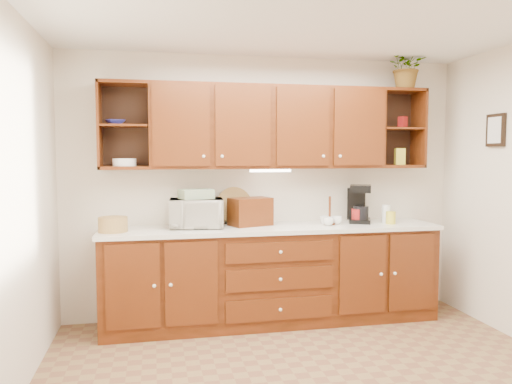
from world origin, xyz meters
name	(u,v)px	position (x,y,z in m)	size (l,w,h in m)	color
ceiling	(325,5)	(0.00, 0.00, 2.60)	(4.00, 4.00, 0.00)	white
back_wall	(265,187)	(0.00, 1.75, 1.30)	(4.00, 4.00, 0.00)	beige
left_wall	(1,210)	(-2.00, 0.00, 1.30)	(3.50, 3.50, 0.00)	beige
base_cabinets	(272,276)	(0.00, 1.45, 0.45)	(3.20, 0.60, 0.90)	#371706
countertop	(272,228)	(0.00, 1.44, 0.92)	(3.24, 0.64, 0.04)	silver
upper_cabinets	(270,127)	(0.01, 1.59, 1.89)	(3.20, 0.33, 0.80)	#371706
undercabinet_light	(270,171)	(0.00, 1.53, 1.47)	(0.40, 0.05, 0.03)	white
framed_picture	(496,130)	(1.98, 0.90, 1.85)	(0.03, 0.24, 0.30)	black
wicker_basket	(113,224)	(-1.47, 1.38, 1.01)	(0.26, 0.26, 0.13)	#A98046
microwave	(196,213)	(-0.72, 1.50, 1.08)	(0.49, 0.33, 0.27)	silver
towel_stack	(196,194)	(-0.72, 1.50, 1.26)	(0.29, 0.22, 0.09)	#C9C25E
wine_bottle	(203,212)	(-0.65, 1.53, 1.08)	(0.07, 0.07, 0.28)	black
woven_tray	(235,223)	(-0.33, 1.69, 0.95)	(0.37, 0.37, 0.02)	#A98046
bread_box	(250,212)	(-0.20, 1.53, 1.07)	(0.38, 0.24, 0.27)	#371706
mug_tree	(330,220)	(0.58, 1.44, 0.98)	(0.21, 0.23, 0.28)	#371706
canister_red	(357,216)	(0.88, 1.48, 1.01)	(0.11, 0.11, 0.14)	maroon
canister_white	(386,214)	(1.18, 1.45, 1.03)	(0.08, 0.08, 0.18)	white
canister_yellow	(391,218)	(1.19, 1.36, 1.00)	(0.09, 0.09, 0.12)	gold
coffee_maker	(359,204)	(0.92, 1.53, 1.12)	(0.29, 0.33, 0.38)	black
bowl_stack	(115,122)	(-1.45, 1.58, 1.92)	(0.17, 0.17, 0.04)	navy
plate_stack	(124,162)	(-1.37, 1.57, 1.56)	(0.21, 0.21, 0.07)	white
pantry_box_yellow	(400,157)	(1.37, 1.55, 1.60)	(0.10, 0.07, 0.17)	gold
pantry_box_red	(403,122)	(1.40, 1.56, 1.96)	(0.08, 0.07, 0.11)	maroon
potted_plant	(407,67)	(1.41, 1.52, 2.51)	(0.39, 0.34, 0.43)	#999999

